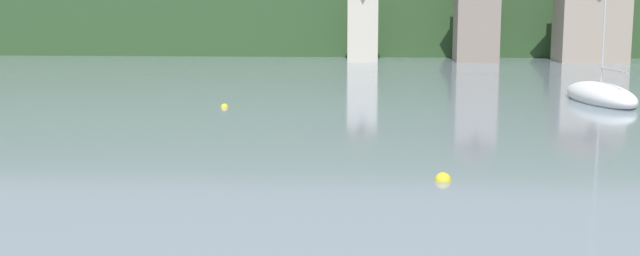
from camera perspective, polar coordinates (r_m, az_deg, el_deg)
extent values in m
ellipsoid|color=#38562D|center=(143.14, 9.56, 8.50)|extent=(246.40, 47.62, 36.46)
cube|color=beige|center=(85.85, 3.14, 7.28)|extent=(3.22, 4.59, 7.18)
cube|color=gray|center=(86.78, 11.25, 7.67)|extent=(4.43, 5.22, 8.80)
cube|color=gray|center=(89.30, 19.02, 6.95)|extent=(6.96, 5.64, 7.42)
ellipsoid|color=white|center=(52.47, 19.63, 2.19)|extent=(4.01, 8.68, 1.72)
cylinder|color=#B7B7BC|center=(52.16, 19.97, 8.60)|extent=(0.10, 0.10, 10.78)
cylinder|color=#ADADB2|center=(50.78, 20.52, 3.94)|extent=(0.61, 3.36, 0.09)
sphere|color=yellow|center=(47.40, -6.93, 1.50)|extent=(0.44, 0.44, 0.44)
sphere|color=yellow|center=(27.92, 8.89, -3.77)|extent=(0.58, 0.58, 0.58)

